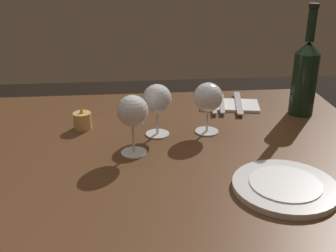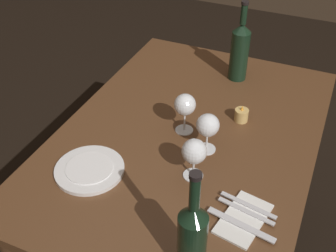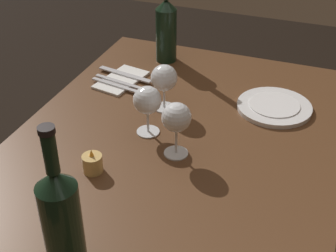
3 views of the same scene
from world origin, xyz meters
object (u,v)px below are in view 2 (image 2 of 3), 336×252
at_px(folded_napkin, 244,219).
at_px(fork_outer, 248,205).
at_px(votive_candle, 241,115).
at_px(wine_bottle_second, 192,237).
at_px(wine_glass_centre, 194,152).
at_px(wine_bottle, 240,50).
at_px(fork_inner, 246,211).
at_px(wine_glass_right, 185,105).
at_px(table_knife, 241,225).
at_px(dinner_plate, 90,169).
at_px(wine_glass_left, 208,126).

height_order(folded_napkin, fork_outer, fork_outer).
height_order(votive_candle, folded_napkin, votive_candle).
bearing_deg(wine_bottle_second, wine_glass_centre, -160.15).
xyz_separation_m(wine_bottle, fork_inner, (0.73, 0.24, -0.12)).
relative_size(wine_glass_right, wine_bottle, 0.45).
distance_m(wine_glass_centre, votive_candle, 0.37).
relative_size(wine_glass_right, votive_candle, 2.33).
bearing_deg(table_knife, wine_glass_right, -138.10).
bearing_deg(wine_bottle_second, fork_outer, 161.85).
height_order(wine_glass_centre, wine_bottle, wine_bottle).
height_order(wine_glass_right, dinner_plate, wine_glass_right).
relative_size(wine_glass_left, fork_outer, 0.82).
bearing_deg(wine_bottle, table_knife, 17.10).
relative_size(wine_bottle_second, fork_outer, 1.88).
bearing_deg(folded_napkin, wine_bottle, -162.26).
bearing_deg(wine_glass_centre, fork_inner, 66.63).
bearing_deg(fork_inner, fork_outer, 180.00).
distance_m(votive_candle, dinner_plate, 0.60).
bearing_deg(votive_candle, dinner_plate, -38.95).
height_order(wine_glass_centre, votive_candle, wine_glass_centre).
bearing_deg(fork_outer, fork_inner, 0.00).
bearing_deg(folded_napkin, wine_bottle_second, -22.14).
bearing_deg(dinner_plate, votive_candle, 141.05).
distance_m(votive_candle, folded_napkin, 0.48).
bearing_deg(wine_glass_left, votive_candle, 163.21).
bearing_deg(table_knife, votive_candle, -164.15).
relative_size(wine_glass_left, wine_bottle, 0.43).
bearing_deg(wine_bottle, fork_inner, 18.30).
xyz_separation_m(wine_glass_left, fork_outer, (0.20, 0.20, -0.09)).
bearing_deg(wine_bottle_second, dinner_plate, -115.07).
distance_m(wine_glass_centre, fork_inner, 0.24).
relative_size(wine_glass_right, folded_napkin, 0.75).
distance_m(wine_glass_right, votive_candle, 0.24).
height_order(fork_outer, table_knife, same).
xyz_separation_m(wine_glass_centre, fork_inner, (0.09, 0.20, -0.09)).
relative_size(wine_glass_centre, dinner_plate, 0.64).
bearing_deg(votive_candle, fork_inner, 17.72).
bearing_deg(wine_glass_right, dinner_plate, -32.28).
relative_size(wine_bottle, wine_bottle_second, 1.02).
distance_m(folded_napkin, fork_inner, 0.03).
bearing_deg(wine_bottle, wine_glass_left, 4.32).
relative_size(dinner_plate, table_knife, 1.09).
height_order(votive_candle, table_knife, votive_candle).
relative_size(wine_glass_left, wine_bottle_second, 0.44).
bearing_deg(wine_bottle, votive_candle, 19.18).
bearing_deg(wine_glass_centre, votive_candle, 170.48).
bearing_deg(dinner_plate, wine_glass_left, 129.15).
bearing_deg(table_knife, wine_glass_left, -144.07).
height_order(wine_bottle, fork_inner, wine_bottle).
relative_size(votive_candle, table_knife, 0.32).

